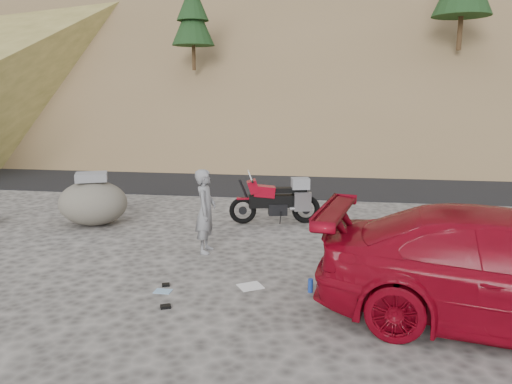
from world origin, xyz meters
TOP-DOWN VIEW (x-y plane):
  - ground at (0.00, 0.00)m, footprint 140.00×140.00m
  - road at (0.00, 9.00)m, footprint 120.00×7.00m
  - hillside at (-0.05, 40.88)m, footprint 120.00×73.00m
  - motorcycle at (1.27, 2.69)m, footprint 2.25×0.95m
  - man at (0.04, 0.21)m, footprint 0.43×0.63m
  - boulder at (-3.23, 1.85)m, footprint 1.93×1.73m
  - gear_white_cloth at (1.24, -1.51)m, footprint 0.51×0.50m
  - gear_blue_mat at (2.93, -0.87)m, footprint 0.44×0.35m
  - gear_bottle at (2.25, -1.59)m, footprint 0.10×0.10m
  - gear_funnel at (2.62, -1.30)m, footprint 0.19×0.19m
  - gear_glove_a at (0.09, -2.53)m, footprint 0.19×0.17m
  - gear_glove_b at (-0.19, -1.69)m, footprint 0.15×0.13m
  - gear_blue_cloth at (-0.16, -1.93)m, footprint 0.28×0.21m

SIDE VIEW (x-z plane):
  - ground at x=0.00m, z-range 0.00..0.00m
  - road at x=0.00m, z-range -0.03..0.03m
  - man at x=0.04m, z-range -0.86..0.86m
  - gear_blue_cloth at x=-0.16m, z-range 0.00..0.01m
  - gear_white_cloth at x=1.24m, z-range 0.00..0.01m
  - gear_glove_b at x=-0.19m, z-range 0.00..0.04m
  - gear_glove_a at x=0.09m, z-range 0.00..0.04m
  - gear_blue_mat at x=2.93m, z-range 0.00..0.17m
  - gear_funnel at x=2.62m, z-range 0.00..0.19m
  - gear_bottle at x=2.25m, z-range 0.00..0.23m
  - boulder at x=-3.23m, z-range -0.08..1.20m
  - motorcycle at x=1.27m, z-range -0.10..1.26m
  - hillside at x=-0.05m, z-range -12.28..34.44m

